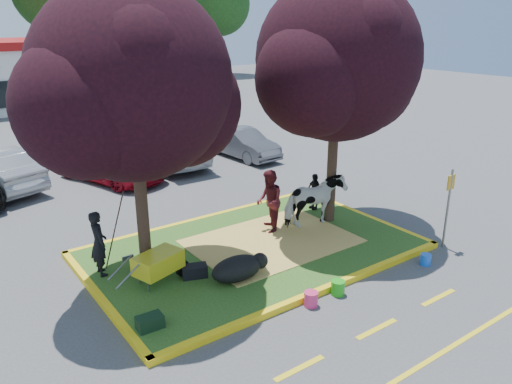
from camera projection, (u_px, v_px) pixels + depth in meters
ground at (253, 252)px, 13.05m from camera, size 90.00×90.00×0.00m
median_island at (253, 250)px, 13.03m from camera, size 8.00×5.00×0.15m
curb_near at (321, 291)px, 11.05m from camera, size 8.30×0.16×0.15m
curb_far at (204, 219)px, 15.00m from camera, size 8.30×0.16×0.15m
curb_left at (100, 298)px, 10.78m from camera, size 0.16×5.30×0.15m
curb_right at (362, 215)px, 15.28m from camera, size 0.16×5.30×0.15m
straw_bedding at (272, 241)px, 13.33m from camera, size 4.20×3.00×0.01m
tree_purple_left at (134, 91)px, 10.37m from camera, size 5.06×4.20×6.51m
tree_purple_right at (338, 67)px, 13.29m from camera, size 5.30×4.40×6.82m
fire_lane_stripe_a at (300, 368)px, 8.73m from camera, size 1.10×0.12×0.01m
fire_lane_stripe_b at (377, 329)px, 9.84m from camera, size 1.10×0.12×0.01m
fire_lane_stripe_c at (438, 297)px, 10.94m from camera, size 1.10×0.12×0.01m
fire_lane_long at (428, 361)px, 8.92m from camera, size 6.00×0.10×0.01m
retail_building at (45, 71)px, 34.84m from camera, size 20.40×8.40×4.40m
cow at (314, 201)px, 14.10m from camera, size 1.85×1.01×1.49m
calf at (237, 269)px, 11.31m from camera, size 1.32×0.81×0.55m
handler at (99, 243)px, 11.41m from camera, size 0.39×0.58×1.56m
visitor_a at (269, 201)px, 13.72m from camera, size 0.98×1.06×1.75m
visitor_b at (314, 191)px, 15.45m from camera, size 0.36×0.70×1.14m
wheelbarrow at (159, 263)px, 11.10m from camera, size 1.90×0.93×0.72m
gear_bag_dark at (195, 271)px, 11.47m from camera, size 0.64×0.49×0.29m
gear_bag_green at (150, 322)px, 9.57m from camera, size 0.51×0.34×0.27m
sign_post at (449, 201)px, 12.92m from camera, size 0.30×0.06×2.17m
bucket_green at (338, 288)px, 11.02m from camera, size 0.37×0.37×0.33m
bucket_pink at (311, 299)px, 10.58m from camera, size 0.39×0.39×0.32m
bucket_blue at (426, 260)px, 12.35m from camera, size 0.28×0.28×0.28m
car_red at (113, 164)px, 18.71m from camera, size 3.40×4.86×1.23m
car_white at (165, 145)px, 20.83m from camera, size 2.30×5.45×1.57m
car_grey at (243, 143)px, 21.71m from camera, size 1.61×3.89×1.25m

